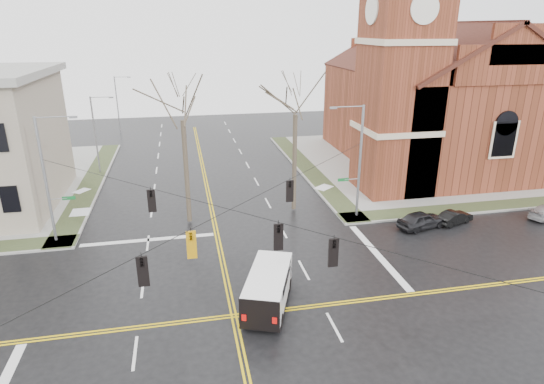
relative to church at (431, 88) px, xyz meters
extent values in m
plane|color=black|center=(-24.76, -24.78, -8.43)|extent=(120.00, 120.00, 0.00)
cube|color=gray|center=(0.24, 0.22, -8.36)|extent=(30.00, 30.00, 0.15)
cube|color=#313E22|center=(-13.56, 0.22, -8.28)|extent=(2.00, 30.00, 0.02)
cube|color=#313E22|center=(0.24, -13.58, -8.28)|extent=(30.00, 2.00, 0.02)
cube|color=#313E22|center=(-35.96, 0.22, -8.28)|extent=(2.00, 30.00, 0.02)
cube|color=gold|center=(-24.88, -24.78, -8.43)|extent=(0.12, 100.00, 0.01)
cube|color=gold|center=(-24.64, -24.78, -8.43)|extent=(0.12, 100.00, 0.01)
cube|color=gold|center=(-24.76, -24.90, -8.43)|extent=(100.00, 0.12, 0.01)
cube|color=gold|center=(-24.76, -24.66, -8.43)|extent=(100.00, 0.12, 0.01)
cube|color=silver|center=(-29.76, -14.28, -8.43)|extent=(9.50, 0.50, 0.01)
cube|color=silver|center=(-14.26, -19.78, -8.43)|extent=(0.50, 9.50, 0.01)
cube|color=#612B19|center=(-7.76, -7.78, 1.57)|extent=(6.00, 6.00, 20.00)
cylinder|color=silver|center=(-7.76, -10.83, 7.57)|extent=(2.40, 0.15, 2.40)
cylinder|color=silver|center=(-10.81, -7.78, 7.57)|extent=(0.15, 2.40, 2.40)
cube|color=#612B19|center=(1.24, 1.22, -3.43)|extent=(18.00, 24.00, 10.00)
cube|color=#612B19|center=(-7.96, -4.78, -6.23)|extent=(2.00, 5.00, 4.40)
cylinder|color=gray|center=(-13.26, -13.28, -3.78)|extent=(0.20, 0.20, 9.00)
cylinder|color=gray|center=(-13.86, -13.28, -5.13)|extent=(1.20, 0.06, 0.06)
cube|color=#106127|center=(-14.56, -13.28, -5.13)|extent=(0.90, 0.04, 0.25)
cylinder|color=gray|center=(-14.46, -13.28, 0.62)|extent=(2.40, 0.08, 0.08)
cube|color=gray|center=(-15.66, -13.28, 0.57)|extent=(0.50, 0.22, 0.15)
cylinder|color=gray|center=(-36.26, -13.28, -3.78)|extent=(0.20, 0.20, 9.00)
cylinder|color=gray|center=(-35.66, -13.28, -5.13)|extent=(1.20, 0.06, 0.06)
cube|color=#106127|center=(-34.96, -13.28, -5.13)|extent=(0.90, 0.04, 0.25)
cylinder|color=gray|center=(-35.06, -13.28, 0.62)|extent=(2.40, 0.08, 0.08)
cube|color=gray|center=(-33.86, -13.28, 0.57)|extent=(0.50, 0.22, 0.15)
cylinder|color=black|center=(-24.76, -24.78, -2.23)|extent=(23.02, 23.02, 0.03)
cylinder|color=black|center=(-24.76, -24.78, -2.23)|extent=(23.02, 23.02, 0.03)
imported|color=black|center=(-28.76, -28.78, -2.98)|extent=(0.21, 0.26, 1.30)
imported|color=black|center=(-20.76, -20.78, -2.98)|extent=(0.21, 0.26, 1.30)
imported|color=#C6890B|center=(-26.76, -26.78, -2.98)|extent=(0.21, 0.26, 1.30)
imported|color=black|center=(-28.76, -20.78, -2.98)|extent=(0.21, 0.26, 1.30)
imported|color=black|center=(-20.76, -28.78, -2.98)|extent=(0.21, 0.26, 1.30)
imported|color=black|center=(-22.76, -26.78, -2.98)|extent=(0.21, 0.26, 1.30)
cylinder|color=gray|center=(-35.56, 3.22, -4.33)|extent=(0.16, 0.16, 8.00)
cylinder|color=gray|center=(-34.56, 3.22, -0.43)|extent=(2.00, 0.07, 0.07)
cube|color=gray|center=(-33.56, 3.22, -0.48)|extent=(0.45, 0.20, 0.13)
cylinder|color=gray|center=(-35.56, 23.22, -4.33)|extent=(0.16, 0.16, 8.00)
cylinder|color=gray|center=(-34.56, 23.22, -0.43)|extent=(2.00, 0.07, 0.07)
cube|color=gray|center=(-33.56, 23.22, -0.48)|extent=(0.45, 0.20, 0.13)
cube|color=white|center=(-22.76, -24.19, -7.24)|extent=(3.76, 5.64, 1.69)
cube|color=white|center=(-22.00, -22.15, -7.49)|extent=(2.22, 1.55, 1.19)
cube|color=black|center=(-21.88, -21.82, -6.94)|extent=(1.76, 0.76, 0.79)
cube|color=black|center=(-22.70, -24.01, -6.70)|extent=(3.18, 4.07, 0.55)
cube|color=#B70C0A|center=(-24.43, -26.43, -7.44)|extent=(0.25, 0.15, 0.34)
cube|color=#B70C0A|center=(-22.98, -26.98, -7.44)|extent=(0.25, 0.15, 0.34)
cube|color=black|center=(-22.76, -24.19, -8.11)|extent=(3.82, 5.71, 0.10)
cylinder|color=black|center=(-23.01, -22.25, -8.08)|extent=(0.49, 0.76, 0.72)
cylinder|color=black|center=(-21.30, -22.89, -8.08)|extent=(0.49, 0.76, 0.72)
cylinder|color=black|center=(-24.23, -25.50, -8.08)|extent=(0.49, 0.76, 0.72)
cylinder|color=black|center=(-22.52, -26.14, -8.08)|extent=(0.49, 0.76, 0.72)
imported|color=black|center=(-9.17, -16.34, -7.76)|extent=(4.24, 2.52, 1.35)
imported|color=black|center=(-6.18, -16.08, -7.90)|extent=(3.42, 2.13, 1.06)
cylinder|color=#3E3327|center=(-39.60, -10.69, -4.41)|extent=(0.36, 0.36, 7.74)
cylinder|color=#3E3327|center=(-26.68, -11.70, -4.26)|extent=(0.36, 0.36, 8.04)
cylinder|color=#3E3327|center=(-17.94, -10.84, -4.29)|extent=(0.36, 0.36, 7.99)
camera|label=1|loc=(-26.89, -45.48, 6.23)|focal=30.00mm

